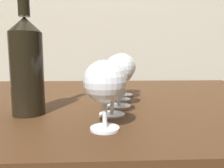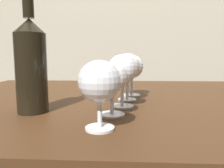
{
  "view_description": "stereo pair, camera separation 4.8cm",
  "coord_description": "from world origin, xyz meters",
  "px_view_note": "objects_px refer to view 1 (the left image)",
  "views": [
    {
      "loc": [
        -0.04,
        -0.73,
        0.89
      ],
      "look_at": [
        -0.02,
        -0.26,
        0.82
      ],
      "focal_mm": 33.52,
      "sensor_mm": 36.0,
      "label": 1
    },
    {
      "loc": [
        0.01,
        -0.73,
        0.89
      ],
      "look_at": [
        -0.02,
        -0.26,
        0.82
      ],
      "focal_mm": 33.52,
      "sensor_mm": 36.0,
      "label": 2
    }
  ],
  "objects_px": {
    "wine_glass_cabernet": "(112,79)",
    "wine_glass_rose": "(119,70)",
    "wine_glass_chardonnay": "(122,67)",
    "wine_glass_merlot": "(124,67)",
    "wine_bottle": "(27,64)",
    "wine_glass_amber": "(105,83)"
  },
  "relations": [
    {
      "from": "wine_glass_amber",
      "to": "wine_glass_merlot",
      "type": "distance_m",
      "value": 0.36
    },
    {
      "from": "wine_glass_rose",
      "to": "wine_glass_chardonnay",
      "type": "height_order",
      "value": "wine_glass_chardonnay"
    },
    {
      "from": "wine_glass_chardonnay",
      "to": "wine_glass_merlot",
      "type": "distance_m",
      "value": 0.08
    },
    {
      "from": "wine_glass_cabernet",
      "to": "wine_bottle",
      "type": "height_order",
      "value": "wine_bottle"
    },
    {
      "from": "wine_glass_cabernet",
      "to": "wine_glass_chardonnay",
      "type": "bearing_deg",
      "value": 77.58
    },
    {
      "from": "wine_glass_cabernet",
      "to": "wine_bottle",
      "type": "distance_m",
      "value": 0.2
    },
    {
      "from": "wine_bottle",
      "to": "wine_glass_cabernet",
      "type": "bearing_deg",
      "value": -6.38
    },
    {
      "from": "wine_glass_amber",
      "to": "wine_glass_rose",
      "type": "height_order",
      "value": "wine_glass_rose"
    },
    {
      "from": "wine_glass_amber",
      "to": "wine_glass_cabernet",
      "type": "xyz_separation_m",
      "value": [
        0.02,
        0.1,
        -0.0
      ]
    },
    {
      "from": "wine_glass_cabernet",
      "to": "wine_glass_rose",
      "type": "height_order",
      "value": "wine_glass_rose"
    },
    {
      "from": "wine_glass_cabernet",
      "to": "wine_bottle",
      "type": "xyz_separation_m",
      "value": [
        -0.2,
        0.02,
        0.04
      ]
    },
    {
      "from": "wine_glass_chardonnay",
      "to": "wine_glass_cabernet",
      "type": "bearing_deg",
      "value": -102.42
    },
    {
      "from": "wine_glass_rose",
      "to": "wine_glass_merlot",
      "type": "xyz_separation_m",
      "value": [
        0.03,
        0.17,
        -0.0
      ]
    },
    {
      "from": "wine_bottle",
      "to": "wine_glass_merlot",
      "type": "bearing_deg",
      "value": 42.86
    },
    {
      "from": "wine_glass_cabernet",
      "to": "wine_glass_chardonnay",
      "type": "xyz_separation_m",
      "value": [
        0.04,
        0.18,
        0.02
      ]
    },
    {
      "from": "wine_glass_cabernet",
      "to": "wine_glass_rose",
      "type": "xyz_separation_m",
      "value": [
        0.02,
        0.09,
        0.02
      ]
    },
    {
      "from": "wine_glass_amber",
      "to": "wine_glass_chardonnay",
      "type": "height_order",
      "value": "wine_glass_chardonnay"
    },
    {
      "from": "wine_glass_chardonnay",
      "to": "wine_bottle",
      "type": "distance_m",
      "value": 0.28
    },
    {
      "from": "wine_glass_rose",
      "to": "wine_glass_merlot",
      "type": "distance_m",
      "value": 0.18
    },
    {
      "from": "wine_glass_chardonnay",
      "to": "wine_glass_merlot",
      "type": "height_order",
      "value": "wine_glass_chardonnay"
    },
    {
      "from": "wine_glass_chardonnay",
      "to": "wine_glass_merlot",
      "type": "bearing_deg",
      "value": 78.59
    },
    {
      "from": "wine_bottle",
      "to": "wine_glass_rose",
      "type": "bearing_deg",
      "value": 15.74
    }
  ]
}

